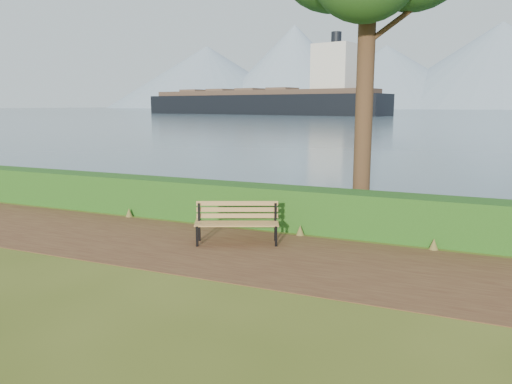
% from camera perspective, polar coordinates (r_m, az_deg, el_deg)
% --- Properties ---
extents(ground, '(140.00, 140.00, 0.00)m').
position_cam_1_polar(ground, '(10.37, -7.08, -6.73)').
color(ground, '#465418').
rests_on(ground, ground).
extents(path, '(40.00, 3.40, 0.01)m').
position_cam_1_polar(path, '(10.62, -6.25, -6.28)').
color(path, '#532B1C').
rests_on(path, ground).
extents(hedge, '(32.00, 0.85, 1.00)m').
position_cam_1_polar(hedge, '(12.49, -1.08, -1.42)').
color(hedge, '#153F12').
rests_on(hedge, ground).
extents(water, '(700.00, 510.00, 0.00)m').
position_cam_1_polar(water, '(268.61, 22.58, 8.58)').
color(water, '#3F5565').
rests_on(water, ground).
extents(mountains, '(585.00, 190.00, 70.00)m').
position_cam_1_polar(mountains, '(415.57, 21.95, 12.67)').
color(mountains, '#7D91A6').
rests_on(mountains, ground).
extents(bench, '(1.84, 1.18, 0.89)m').
position_cam_1_polar(bench, '(10.79, -2.18, -3.17)').
color(bench, black).
rests_on(bench, ground).
extents(cargo_ship, '(81.10, 29.37, 24.36)m').
position_cam_1_polar(cargo_ship, '(151.56, 1.13, 10.22)').
color(cargo_ship, black).
rests_on(cargo_ship, ground).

